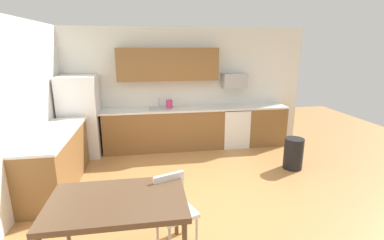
# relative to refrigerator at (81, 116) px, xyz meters

# --- Properties ---
(ground_plane) EXTENTS (12.00, 12.00, 0.00)m
(ground_plane) POSITION_rel_refrigerator_xyz_m (2.18, -2.22, -0.85)
(ground_plane) COLOR #B77F47
(wall_back) EXTENTS (5.80, 0.10, 2.70)m
(wall_back) POSITION_rel_refrigerator_xyz_m (2.18, 0.43, 0.50)
(wall_back) COLOR silver
(wall_back) RESTS_ON ground
(wall_left) EXTENTS (0.10, 5.80, 2.70)m
(wall_left) POSITION_rel_refrigerator_xyz_m (-0.47, -2.22, 0.50)
(wall_left) COLOR silver
(wall_left) RESTS_ON ground
(cabinet_run_back) EXTENTS (2.66, 0.60, 0.90)m
(cabinet_run_back) POSITION_rel_refrigerator_xyz_m (1.76, 0.08, -0.40)
(cabinet_run_back) COLOR brown
(cabinet_run_back) RESTS_ON ground
(cabinet_run_back_right) EXTENTS (0.89, 0.60, 0.90)m
(cabinet_run_back_right) POSITION_rel_refrigerator_xyz_m (4.13, 0.08, -0.40)
(cabinet_run_back_right) COLOR brown
(cabinet_run_back_right) RESTS_ON ground
(cabinet_run_left) EXTENTS (0.60, 2.00, 0.90)m
(cabinet_run_left) POSITION_rel_refrigerator_xyz_m (-0.12, -1.42, -0.40)
(cabinet_run_left) COLOR brown
(cabinet_run_left) RESTS_ON ground
(countertop_back) EXTENTS (4.80, 0.64, 0.04)m
(countertop_back) POSITION_rel_refrigerator_xyz_m (2.18, 0.08, 0.07)
(countertop_back) COLOR silver
(countertop_back) RESTS_ON cabinet_run_back
(countertop_left) EXTENTS (0.64, 2.00, 0.04)m
(countertop_left) POSITION_rel_refrigerator_xyz_m (-0.12, -1.42, 0.07)
(countertop_left) COLOR silver
(countertop_left) RESTS_ON cabinet_run_left
(upper_cabinets_back) EXTENTS (2.20, 0.34, 0.70)m
(upper_cabinets_back) POSITION_rel_refrigerator_xyz_m (1.88, 0.21, 1.05)
(upper_cabinets_back) COLOR brown
(refrigerator) EXTENTS (0.76, 0.70, 1.70)m
(refrigerator) POSITION_rel_refrigerator_xyz_m (0.00, 0.00, 0.00)
(refrigerator) COLOR white
(refrigerator) RESTS_ON ground
(oven_range) EXTENTS (0.60, 0.60, 0.91)m
(oven_range) POSITION_rel_refrigerator_xyz_m (3.39, 0.08, -0.40)
(oven_range) COLOR white
(oven_range) RESTS_ON ground
(microwave) EXTENTS (0.54, 0.36, 0.32)m
(microwave) POSITION_rel_refrigerator_xyz_m (3.39, 0.18, 0.67)
(microwave) COLOR #9EA0A5
(sink_basin) EXTENTS (0.48, 0.40, 0.14)m
(sink_basin) POSITION_rel_refrigerator_xyz_m (1.66, 0.08, 0.03)
(sink_basin) COLOR #A5A8AD
(sink_basin) RESTS_ON countertop_back
(sink_faucet) EXTENTS (0.02, 0.02, 0.24)m
(sink_faucet) POSITION_rel_refrigerator_xyz_m (1.66, 0.26, 0.19)
(sink_faucet) COLOR #B2B5BA
(sink_faucet) RESTS_ON countertop_back
(dining_table) EXTENTS (1.40, 0.90, 0.77)m
(dining_table) POSITION_rel_refrigerator_xyz_m (1.06, -3.38, -0.14)
(dining_table) COLOR brown
(dining_table) RESTS_ON ground
(chair_near_table) EXTENTS (0.52, 0.52, 0.85)m
(chair_near_table) POSITION_rel_refrigerator_xyz_m (1.65, -3.15, -0.35)
(chair_near_table) COLOR white
(chair_near_table) RESTS_ON ground
(trash_bin) EXTENTS (0.36, 0.36, 0.60)m
(trash_bin) POSITION_rel_refrigerator_xyz_m (4.12, -1.39, -0.55)
(trash_bin) COLOR black
(trash_bin) RESTS_ON ground
(kettle) EXTENTS (0.14, 0.14, 0.20)m
(kettle) POSITION_rel_refrigerator_xyz_m (1.88, 0.13, 0.17)
(kettle) COLOR #CC3372
(kettle) RESTS_ON countertop_back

